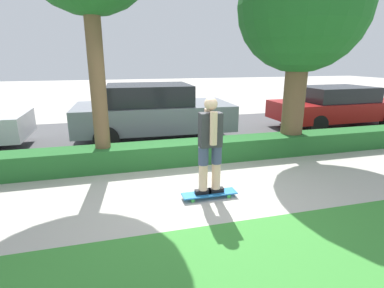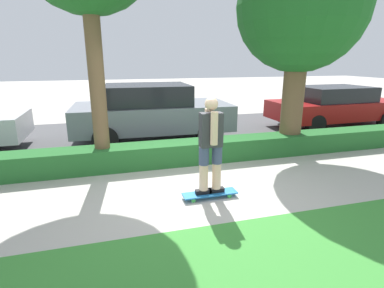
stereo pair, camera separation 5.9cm
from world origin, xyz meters
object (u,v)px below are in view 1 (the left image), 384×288
at_px(skater_person, 210,144).
at_px(tree_mid, 302,9).
at_px(parked_car_middle, 153,111).
at_px(parked_car_rear, 337,106).
at_px(skateboard, 209,194).

bearing_deg(skater_person, tree_mid, 35.31).
xyz_separation_m(tree_mid, parked_car_middle, (-3.02, 2.06, -2.42)).
bearing_deg(skater_person, parked_car_rear, 34.96).
bearing_deg(parked_car_middle, skateboard, -83.12).
xyz_separation_m(skater_person, parked_car_middle, (-0.35, 3.95, -0.12)).
xyz_separation_m(skater_person, tree_mid, (2.67, 1.89, 2.30)).
bearing_deg(parked_car_rear, tree_mid, -146.66).
distance_m(skateboard, tree_mid, 4.53).
relative_size(skateboard, tree_mid, 0.19).
relative_size(tree_mid, parked_car_middle, 1.10).
bearing_deg(skateboard, parked_car_rear, 34.96).
relative_size(skater_person, parked_car_middle, 0.36).
bearing_deg(skater_person, skateboard, -63.43).
relative_size(tree_mid, parked_car_rear, 1.08).
distance_m(tree_mid, parked_car_rear, 4.43).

